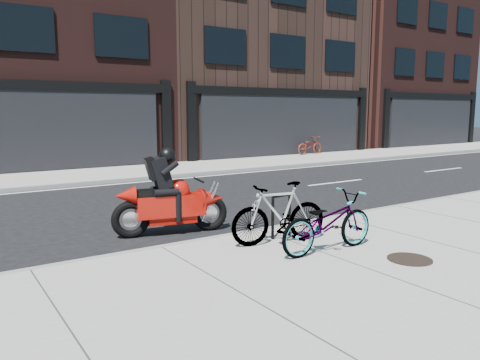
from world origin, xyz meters
TOP-DOWN VIEW (x-y plane):
  - ground at (0.00, 0.00)m, footprint 120.00×120.00m
  - sidewalk_near at (0.00, -5.00)m, footprint 60.00×6.00m
  - sidewalk_far at (0.00, 7.75)m, footprint 60.00×3.50m
  - building_mideast at (10.00, 14.50)m, footprint 12.00×10.00m
  - building_east at (22.00, 14.50)m, footprint 10.00×10.00m
  - bike_rack at (0.02, -2.60)m, footprint 0.46×0.09m
  - bicycle_front at (0.09, -3.68)m, footprint 1.83×0.67m
  - bicycle_rear at (-0.25, -2.88)m, footprint 1.79×0.82m
  - motorcycle at (-1.20, -0.90)m, footprint 2.23×0.89m
  - bicycle_far at (11.16, 9.00)m, footprint 1.79×0.82m
  - manhole_cover at (0.83, -4.67)m, footprint 0.87×0.87m

SIDE VIEW (x-z plane):
  - ground at x=0.00m, z-range 0.00..0.00m
  - sidewalk_near at x=0.00m, z-range 0.00..0.13m
  - sidewalk_far at x=0.00m, z-range 0.00..0.13m
  - manhole_cover at x=0.83m, z-range 0.13..0.15m
  - bike_rack at x=0.02m, z-range 0.20..0.97m
  - bicycle_far at x=11.16m, z-range 0.13..1.04m
  - bicycle_front at x=0.09m, z-range 0.13..1.08m
  - bicycle_rear at x=-0.25m, z-range 0.13..1.17m
  - motorcycle at x=-1.20m, z-range -0.16..1.52m
  - building_mideast at x=10.00m, z-range 0.00..12.50m
  - building_east at x=22.00m, z-range 0.00..13.00m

